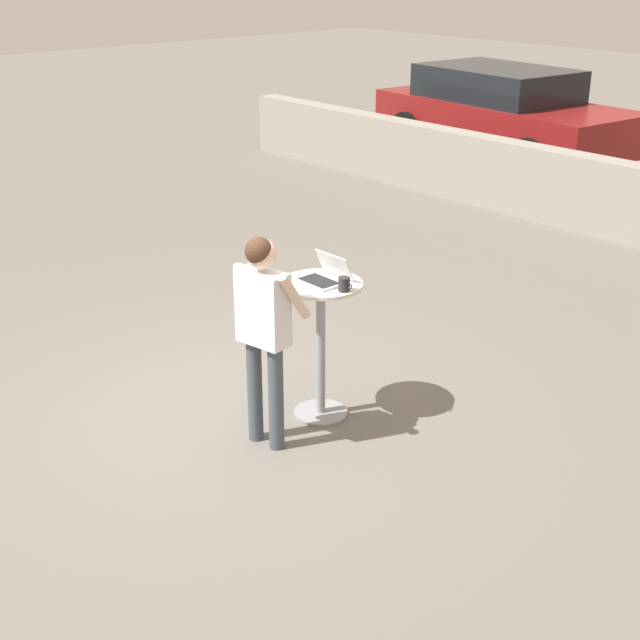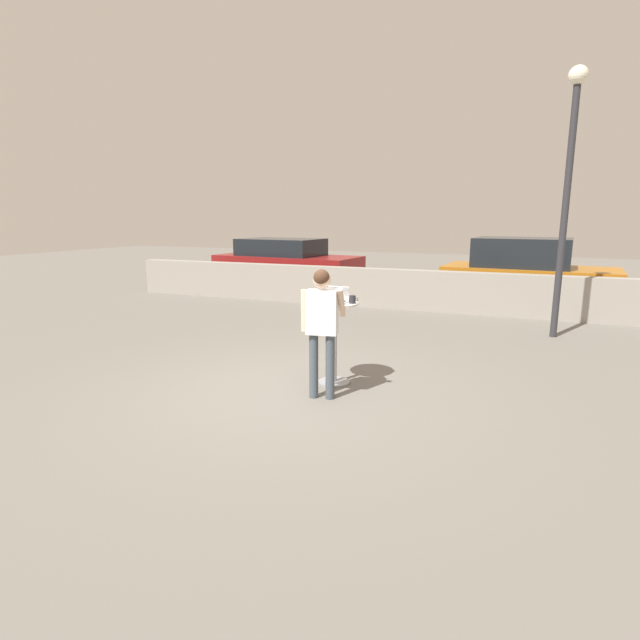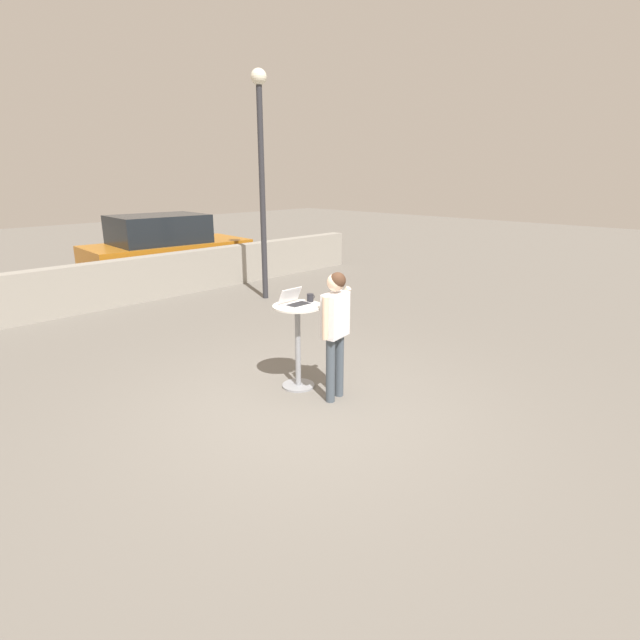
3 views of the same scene
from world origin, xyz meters
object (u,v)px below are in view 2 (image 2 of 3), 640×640
parked_car_further_down (286,262)px  street_lamp (569,170)px  laptop (335,299)px  parked_car_near_street (526,273)px  cafe_table (334,332)px  standing_person (322,319)px  coffee_mug (352,299)px

parked_car_further_down → street_lamp: size_ratio=1.00×
laptop → parked_car_near_street: bearing=72.4°
laptop → parked_car_near_street: 7.57m
cafe_table → standing_person: bearing=-84.1°
coffee_mug → standing_person: standing_person is taller
laptop → street_lamp: 5.20m
standing_person → parked_car_near_street: size_ratio=0.38×
street_lamp → standing_person: bearing=-121.1°
standing_person → parked_car_further_down: bearing=118.7°
cafe_table → street_lamp: street_lamp is taller
cafe_table → standing_person: size_ratio=0.69×
parked_car_near_street → coffee_mug: bearing=-105.8°
parked_car_further_down → laptop: bearing=-59.9°
laptop → street_lamp: street_lamp is taller
parked_car_further_down → street_lamp: 8.92m
cafe_table → street_lamp: (2.82, 3.99, 2.28)m
cafe_table → laptop: 0.45m
laptop → parked_car_further_down: bearing=120.1°
parked_car_near_street → street_lamp: size_ratio=0.88×
laptop → parked_car_near_street: parked_car_near_street is taller
parked_car_further_down → standing_person: bearing=-61.3°
parked_car_near_street → parked_car_further_down: parked_car_near_street is taller
parked_car_near_street → parked_car_further_down: 7.09m
standing_person → coffee_mug: bearing=73.2°
standing_person → street_lamp: 5.70m
laptop → coffee_mug: size_ratio=2.72×
laptop → street_lamp: (2.82, 3.96, 1.84)m
coffee_mug → parked_car_further_down: bearing=121.3°
cafe_table → coffee_mug: (0.24, 0.01, 0.45)m
street_lamp → cafe_table: bearing=-125.2°
standing_person → parked_car_further_down: (-4.80, 8.78, -0.20)m
street_lamp → coffee_mug: bearing=-122.9°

